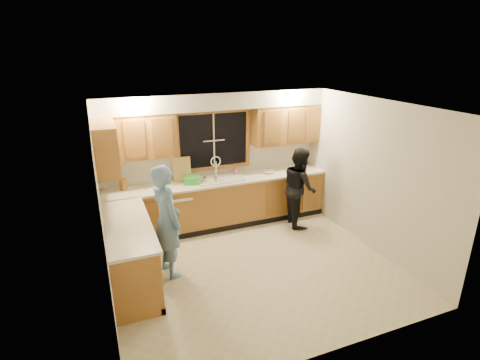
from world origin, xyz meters
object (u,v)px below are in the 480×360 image
(stove, at_px, (135,274))
(woman, at_px, (300,187))
(dishwasher, at_px, (176,212))
(knife_block, at_px, (124,184))
(soap_bottle, at_px, (236,170))
(dish_crate, at_px, (192,180))
(sink, at_px, (219,182))
(man, at_px, (167,221))
(bowl, at_px, (269,172))

(stove, relative_size, woman, 0.60)
(dishwasher, distance_m, knife_block, 1.05)
(dishwasher, distance_m, soap_bottle, 1.39)
(dishwasher, xyz_separation_m, stove, (-0.95, -1.81, 0.04))
(woman, xyz_separation_m, dish_crate, (-1.93, 0.51, 0.23))
(dishwasher, relative_size, dish_crate, 3.02)
(dishwasher, bearing_deg, dish_crate, 2.18)
(sink, xyz_separation_m, dishwasher, (-0.85, -0.01, -0.45))
(man, bearing_deg, dish_crate, -44.48)
(stove, height_order, woman, woman)
(man, relative_size, knife_block, 8.90)
(stove, distance_m, man, 0.89)
(soap_bottle, relative_size, bowl, 0.91)
(woman, height_order, bowl, woman)
(woman, relative_size, knife_block, 7.80)
(sink, xyz_separation_m, soap_bottle, (0.40, 0.16, 0.14))
(dishwasher, xyz_separation_m, dish_crate, (0.33, 0.01, 0.57))
(knife_block, bearing_deg, soap_bottle, -30.47)
(stove, xyz_separation_m, dish_crate, (1.28, 1.82, 0.53))
(stove, bearing_deg, dish_crate, 54.88)
(knife_block, distance_m, bowl, 2.71)
(dishwasher, xyz_separation_m, woman, (2.27, -0.50, 0.35))
(sink, xyz_separation_m, knife_block, (-1.69, 0.12, 0.15))
(knife_block, bearing_deg, sink, -35.53)
(dish_crate, distance_m, bowl, 1.53)
(knife_block, distance_m, soap_bottle, 2.09)
(man, xyz_separation_m, dish_crate, (0.72, 1.26, 0.12))
(dishwasher, height_order, dish_crate, dish_crate)
(knife_block, height_order, dish_crate, knife_block)
(dish_crate, bearing_deg, woman, -14.86)
(dishwasher, xyz_separation_m, man, (-0.39, -1.25, 0.45))
(sink, distance_m, soap_bottle, 0.45)
(man, bearing_deg, soap_bottle, -63.74)
(man, xyz_separation_m, bowl, (2.25, 1.26, 0.08))
(stove, xyz_separation_m, bowl, (2.82, 1.82, 0.49))
(soap_bottle, bearing_deg, woman, -33.40)
(sink, distance_m, knife_block, 1.71)
(knife_block, bearing_deg, man, -103.38)
(stove, bearing_deg, soap_bottle, 42.08)
(stove, height_order, bowl, bowl)
(man, bearing_deg, knife_block, 3.48)
(sink, distance_m, bowl, 1.02)
(bowl, bearing_deg, woman, -51.68)
(dishwasher, xyz_separation_m, soap_bottle, (1.25, 0.17, 0.60))
(knife_block, distance_m, dish_crate, 1.18)
(sink, relative_size, woman, 0.57)
(knife_block, xyz_separation_m, dish_crate, (1.18, -0.12, -0.03))
(man, xyz_separation_m, woman, (2.66, 0.75, -0.11))
(stove, bearing_deg, knife_block, 86.88)
(man, relative_size, woman, 1.14)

